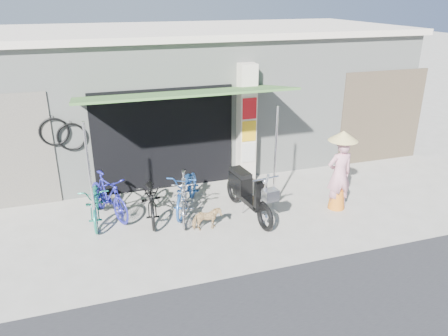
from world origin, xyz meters
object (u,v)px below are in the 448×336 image
object	(u,v)px
bike_navy	(187,189)
moped	(247,192)
street_dog	(207,219)
bike_teal	(96,202)
bike_silver	(184,196)
nun	(340,171)
bike_blue	(109,195)
bike_black	(152,198)

from	to	relation	value
bike_navy	moped	bearing A→B (deg)	-3.11
street_dog	bike_teal	bearing A→B (deg)	62.86
bike_teal	bike_silver	bearing A→B (deg)	-10.18
bike_teal	bike_silver	xyz separation A→B (m)	(1.81, -0.44, 0.06)
bike_silver	nun	xyz separation A→B (m)	(3.38, -0.64, 0.40)
bike_blue	nun	xyz separation A→B (m)	(4.92, -1.20, 0.41)
bike_blue	moped	world-z (taller)	moped
bike_black	moped	xyz separation A→B (m)	(2.01, -0.52, 0.07)
bike_blue	nun	size ratio (longest dim) A/B	0.89
bike_blue	street_dog	distance (m)	2.24
bike_teal	nun	xyz separation A→B (m)	(5.19, -1.08, 0.46)
bike_teal	moped	world-z (taller)	moped
bike_navy	nun	xyz separation A→B (m)	(3.22, -1.01, 0.42)
bike_silver	moped	bearing A→B (deg)	1.62
bike_black	moped	bearing A→B (deg)	-8.25
bike_navy	moped	distance (m)	1.36
bike_blue	bike_silver	xyz separation A→B (m)	(1.53, -0.56, 0.01)
bike_black	street_dog	size ratio (longest dim) A/B	2.95
street_dog	moped	size ratio (longest dim) A/B	0.29
nun	street_dog	bearing A→B (deg)	0.53
moped	nun	distance (m)	2.10
bike_navy	street_dog	size ratio (longest dim) A/B	3.07
bike_navy	nun	world-z (taller)	nun
bike_silver	street_dog	xyz separation A→B (m)	(0.31, -0.69, -0.25)
bike_teal	bike_black	distance (m)	1.17
bike_teal	bike_blue	world-z (taller)	bike_blue
bike_silver	nun	size ratio (longest dim) A/B	0.91
bike_blue	moped	distance (m)	3.01
bike_teal	bike_silver	size ratio (longest dim) A/B	1.01
bike_black	bike_silver	bearing A→B (deg)	-12.65
bike_black	nun	world-z (taller)	nun
street_dog	moped	world-z (taller)	moped
bike_black	nun	size ratio (longest dim) A/B	0.95
bike_silver	moped	size ratio (longest dim) A/B	0.81
street_dog	nun	size ratio (longest dim) A/B	0.32
moped	bike_teal	bearing A→B (deg)	159.93
moped	bike_blue	bearing A→B (deg)	156.58
bike_teal	bike_navy	distance (m)	1.97
bike_teal	street_dog	size ratio (longest dim) A/B	2.85
bike_black	moped	size ratio (longest dim) A/B	0.85
bike_silver	bike_navy	distance (m)	0.40
bike_blue	bike_teal	bearing A→B (deg)	179.18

